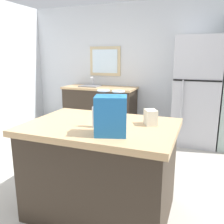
% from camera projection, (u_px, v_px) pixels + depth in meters
% --- Properties ---
extents(ground, '(6.50, 6.50, 0.00)m').
position_uv_depth(ground, '(106.00, 190.00, 2.81)').
color(ground, '#ADA89E').
extents(back_wall, '(5.42, 0.13, 2.54)m').
position_uv_depth(back_wall, '(153.00, 69.00, 4.79)').
color(back_wall, silver).
rests_on(back_wall, ground).
extents(kitchen_island, '(1.40, 0.98, 0.91)m').
position_uv_depth(kitchen_island, '(101.00, 168.00, 2.36)').
color(kitchen_island, '#33281E').
rests_on(kitchen_island, ground).
extents(refrigerator, '(0.74, 0.75, 1.85)m').
position_uv_depth(refrigerator, '(197.00, 92.00, 4.17)').
color(refrigerator, '#B7B7BC').
rests_on(refrigerator, ground).
extents(sink_counter, '(1.46, 0.63, 1.10)m').
position_uv_depth(sink_counter, '(100.00, 108.00, 4.98)').
color(sink_counter, '#33281E').
rests_on(sink_counter, ground).
extents(shopping_bag, '(0.30, 0.26, 0.36)m').
position_uv_depth(shopping_bag, '(111.00, 115.00, 1.91)').
color(shopping_bag, '#236BAD').
rests_on(shopping_bag, kitchen_island).
extents(small_box, '(0.15, 0.16, 0.14)m').
position_uv_depth(small_box, '(151.00, 117.00, 2.21)').
color(small_box, beige).
rests_on(small_box, kitchen_island).
extents(bottle, '(0.06, 0.06, 0.24)m').
position_uv_depth(bottle, '(95.00, 115.00, 2.14)').
color(bottle, white).
rests_on(bottle, kitchen_island).
extents(ear_defenders, '(0.19, 0.19, 0.06)m').
position_uv_depth(ear_defenders, '(102.00, 117.00, 2.41)').
color(ear_defenders, black).
rests_on(ear_defenders, kitchen_island).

